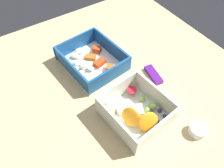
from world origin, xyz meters
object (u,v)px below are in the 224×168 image
fruit_bowl (136,112)px  paper_cup_liner (198,130)px  pasta_container (92,61)px  candy_bar (153,75)px

fruit_bowl → paper_cup_liner: bearing=40.5°
pasta_container → fruit_bowl: bearing=-5.9°
pasta_container → paper_cup_liner: size_ratio=4.68×
fruit_bowl → candy_bar: fruit_bowl is taller
pasta_container → paper_cup_liner: (32.49, 9.83, -0.69)cm
pasta_container → fruit_bowl: size_ratio=1.19×
candy_bar → pasta_container: bearing=-136.8°
candy_bar → paper_cup_liner: (19.19, -2.68, 0.45)cm
fruit_bowl → candy_bar: 14.75cm
fruit_bowl → paper_cup_liner: fruit_bowl is taller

